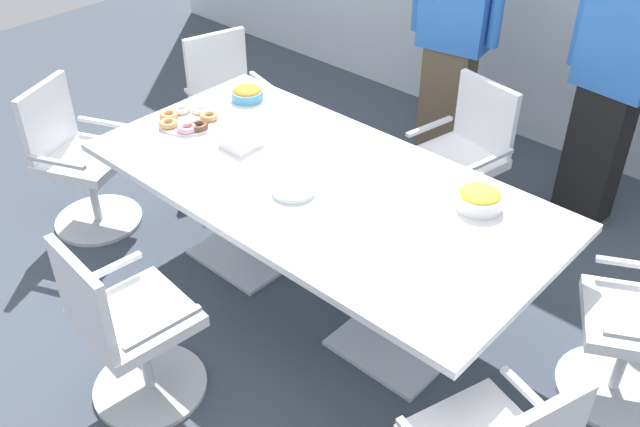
{
  "coord_description": "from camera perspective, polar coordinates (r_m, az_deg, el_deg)",
  "views": [
    {
      "loc": [
        2.01,
        -2.2,
        2.69
      ],
      "look_at": [
        0.0,
        0.0,
        0.55
      ],
      "focal_mm": 40.17,
      "sensor_mm": 36.0,
      "label": 1
    }
  ],
  "objects": [
    {
      "name": "snack_bowl_chips_yellow",
      "position": [
        3.42,
        12.59,
        1.21
      ],
      "size": [
        0.22,
        0.22,
        0.1
      ],
      "color": "white",
      "rests_on": "conference_table"
    },
    {
      "name": "plate_stack",
      "position": [
        3.46,
        -2.13,
        1.87
      ],
      "size": [
        0.21,
        0.21,
        0.03
      ],
      "color": "white",
      "rests_on": "conference_table"
    },
    {
      "name": "office_chair_4",
      "position": [
        4.42,
        11.22,
        3.81
      ],
      "size": [
        0.63,
        0.63,
        0.91
      ],
      "rotation": [
        0.0,
        0.0,
        -3.33
      ],
      "color": "silver",
      "rests_on": "ground"
    },
    {
      "name": "donut_platter",
      "position": [
        4.14,
        -10.48,
        7.4
      ],
      "size": [
        0.34,
        0.34,
        0.04
      ],
      "color": "white",
      "rests_on": "conference_table"
    },
    {
      "name": "office_chair_0",
      "position": [
        4.57,
        -18.6,
        3.65
      ],
      "size": [
        0.71,
        0.71,
        0.91
      ],
      "rotation": [
        0.0,
        0.0,
        -1.15
      ],
      "color": "silver",
      "rests_on": "ground"
    },
    {
      "name": "napkin_pile",
      "position": [
        3.85,
        -6.29,
        5.68
      ],
      "size": [
        0.17,
        0.17,
        0.06
      ],
      "primitive_type": "cube",
      "color": "white",
      "rests_on": "conference_table"
    },
    {
      "name": "office_chair_5",
      "position": [
        4.98,
        -7.2,
        8.08
      ],
      "size": [
        0.66,
        0.66,
        0.91
      ],
      "rotation": [
        0.0,
        0.0,
        -1.83
      ],
      "color": "silver",
      "rests_on": "ground"
    },
    {
      "name": "conference_table",
      "position": [
        3.62,
        -0.0,
        0.96
      ],
      "size": [
        2.4,
        1.2,
        0.75
      ],
      "color": "silver",
      "rests_on": "ground"
    },
    {
      "name": "person_standing_0",
      "position": [
        4.85,
        10.58,
        13.76
      ],
      "size": [
        0.61,
        0.29,
        1.77
      ],
      "rotation": [
        0.0,
        0.0,
        -2.97
      ],
      "color": "brown",
      "rests_on": "ground"
    },
    {
      "name": "office_chair_1",
      "position": [
        3.33,
        -15.06,
        -9.16
      ],
      "size": [
        0.59,
        0.59,
        0.91
      ],
      "rotation": [
        0.0,
        0.0,
        -0.1
      ],
      "color": "silver",
      "rests_on": "ground"
    },
    {
      "name": "snack_bowl_chips_orange",
      "position": [
        4.34,
        -5.81,
        9.51
      ],
      "size": [
        0.19,
        0.19,
        0.08
      ],
      "color": "#4C9EC6",
      "rests_on": "conference_table"
    },
    {
      "name": "person_standing_1",
      "position": [
        4.48,
        22.42,
        10.16
      ],
      "size": [
        0.62,
        0.27,
        1.82
      ],
      "rotation": [
        0.0,
        0.0,
        -3.25
      ],
      "color": "black",
      "rests_on": "ground"
    },
    {
      "name": "ground_plane",
      "position": [
        4.02,
        -0.0,
        -6.45
      ],
      "size": [
        10.0,
        10.0,
        0.01
      ],
      "primitive_type": "cube",
      "color": "#3D4754"
    }
  ]
}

